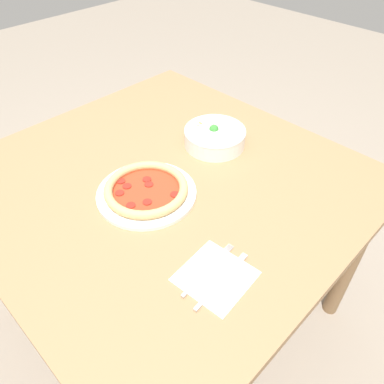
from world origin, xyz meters
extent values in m
plane|color=gray|center=(0.00, 0.00, 0.00)|extent=(8.00, 8.00, 0.00)
cube|color=#99724C|center=(0.00, 0.00, 0.72)|extent=(1.13, 1.09, 0.03)
cylinder|color=olive|center=(-0.49, 0.48, 0.35)|extent=(0.06, 0.06, 0.70)
cylinder|color=olive|center=(0.49, 0.48, 0.35)|extent=(0.06, 0.06, 0.70)
cylinder|color=white|center=(0.02, -0.09, 0.74)|extent=(0.29, 0.29, 0.01)
torus|color=tan|center=(0.02, -0.09, 0.76)|extent=(0.24, 0.24, 0.03)
cylinder|color=red|center=(0.02, -0.09, 0.75)|extent=(0.21, 0.21, 0.01)
cylinder|color=maroon|center=(0.01, -0.07, 0.75)|extent=(0.03, 0.03, 0.00)
cylinder|color=maroon|center=(-0.02, -0.15, 0.75)|extent=(0.03, 0.03, 0.00)
cylinder|color=maroon|center=(0.07, -0.12, 0.75)|extent=(0.03, 0.03, 0.00)
cylinder|color=maroon|center=(0.10, -0.05, 0.75)|extent=(0.03, 0.03, 0.00)
cylinder|color=maroon|center=(0.04, -0.16, 0.75)|extent=(0.03, 0.03, 0.00)
cylinder|color=maroon|center=(-0.01, -0.06, 0.75)|extent=(0.03, 0.03, 0.00)
cylinder|color=maroon|center=(-0.06, -0.12, 0.75)|extent=(0.03, 0.03, 0.00)
cylinder|color=maroon|center=(-0.03, -0.12, 0.75)|extent=(0.03, 0.03, 0.00)
cylinder|color=white|center=(-0.01, 0.24, 0.76)|extent=(0.21, 0.21, 0.06)
torus|color=white|center=(-0.01, 0.24, 0.79)|extent=(0.21, 0.21, 0.01)
ellipsoid|color=tan|center=(-0.07, 0.22, 0.79)|extent=(0.04, 0.04, 0.02)
ellipsoid|color=tan|center=(-0.03, 0.18, 0.78)|extent=(0.03, 0.04, 0.02)
ellipsoid|color=tan|center=(0.01, 0.28, 0.78)|extent=(0.03, 0.04, 0.02)
ellipsoid|color=tan|center=(-0.06, 0.22, 0.78)|extent=(0.04, 0.03, 0.02)
ellipsoid|color=#998466|center=(-0.02, 0.18, 0.78)|extent=(0.03, 0.04, 0.02)
sphere|color=#388433|center=(-0.01, 0.24, 0.79)|extent=(0.03, 0.03, 0.03)
ellipsoid|color=yellow|center=(-0.07, 0.24, 0.79)|extent=(0.04, 0.02, 0.02)
cube|color=white|center=(0.36, -0.16, 0.73)|extent=(0.17, 0.17, 0.00)
cube|color=silver|center=(0.34, -0.19, 0.74)|extent=(0.02, 0.13, 0.00)
cube|color=silver|center=(0.34, -0.10, 0.74)|extent=(0.01, 0.06, 0.00)
cube|color=silver|center=(0.33, -0.10, 0.74)|extent=(0.01, 0.06, 0.00)
cube|color=silver|center=(0.33, -0.10, 0.74)|extent=(0.01, 0.06, 0.00)
cube|color=silver|center=(0.32, -0.10, 0.74)|extent=(0.01, 0.06, 0.00)
cube|color=silver|center=(0.38, -0.22, 0.74)|extent=(0.02, 0.08, 0.01)
cube|color=silver|center=(0.38, -0.12, 0.74)|extent=(0.03, 0.12, 0.00)
camera|label=1|loc=(0.69, -0.57, 1.47)|focal=35.00mm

